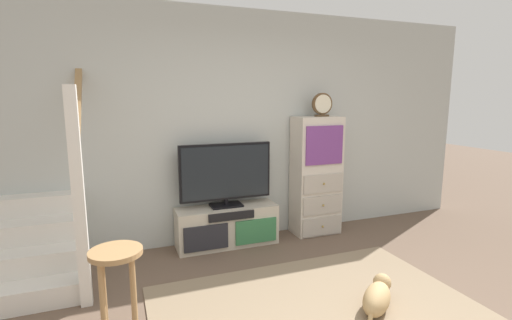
% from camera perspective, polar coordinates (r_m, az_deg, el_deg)
% --- Properties ---
extents(back_wall, '(6.40, 0.12, 2.70)m').
position_cam_1_polar(back_wall, '(4.47, -1.93, 5.10)').
color(back_wall, '#B2B7B2').
rests_on(back_wall, ground_plane).
extents(area_rug, '(2.60, 1.80, 0.01)m').
position_cam_1_polar(area_rug, '(3.25, 9.80, -22.05)').
color(area_rug, '#847056').
rests_on(area_rug, ground_plane).
extents(media_console, '(1.16, 0.38, 0.46)m').
position_cam_1_polar(media_console, '(4.37, -4.46, -10.09)').
color(media_console, '#BCB29E').
rests_on(media_console, ground_plane).
extents(television, '(1.06, 0.22, 0.73)m').
position_cam_1_polar(television, '(4.23, -4.67, -2.07)').
color(television, black).
rests_on(television, media_console).
extents(side_cabinet, '(0.58, 0.38, 1.47)m').
position_cam_1_polar(side_cabinet, '(4.69, 9.25, -2.42)').
color(side_cabinet, beige).
rests_on(side_cabinet, ground_plane).
extents(desk_clock, '(0.26, 0.08, 0.28)m').
position_cam_1_polar(desk_clock, '(4.60, 10.13, 8.36)').
color(desk_clock, '#4C3823').
rests_on(desk_clock, side_cabinet).
extents(staircase, '(1.00, 1.36, 2.20)m').
position_cam_1_polar(staircase, '(4.26, -30.84, -10.05)').
color(staircase, silver).
rests_on(staircase, ground_plane).
extents(bar_stool_near, '(0.34, 0.34, 0.73)m').
position_cam_1_polar(bar_stool_near, '(2.70, -20.54, -16.53)').
color(bar_stool_near, '#A37A4C').
rests_on(bar_stool_near, ground_plane).
extents(dog, '(0.47, 0.44, 0.23)m').
position_cam_1_polar(dog, '(3.34, 18.17, -19.31)').
color(dog, tan).
rests_on(dog, ground_plane).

